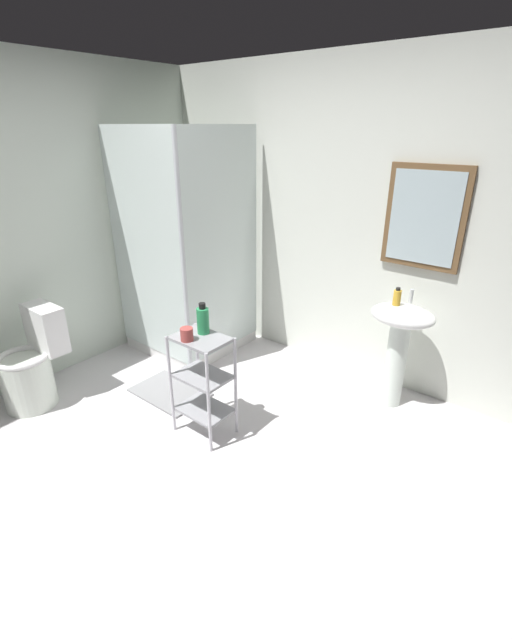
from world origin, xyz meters
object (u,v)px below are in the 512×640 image
(shower_stall, at_px, (190,304))
(pedestal_sink, at_px, (400,336))
(storage_cart, at_px, (203,378))
(rinse_cup, at_px, (187,334))
(hand_soap_bottle, at_px, (397,297))
(toilet, at_px, (32,366))
(body_wash_bottle_green, at_px, (203,320))
(bath_mat, at_px, (170,392))

(shower_stall, xyz_separation_m, pedestal_sink, (1.87, 0.34, 0.12))
(storage_cart, distance_m, rinse_cup, 0.36)
(storage_cart, relative_size, hand_soap_bottle, 5.64)
(pedestal_sink, distance_m, toilet, 2.77)
(hand_soap_bottle, bearing_deg, storage_cart, -125.51)
(shower_stall, distance_m, body_wash_bottle_green, 1.27)
(toilet, distance_m, storage_cart, 1.40)
(hand_soap_bottle, bearing_deg, shower_stall, -169.23)
(body_wash_bottle_green, distance_m, bath_mat, 0.98)
(pedestal_sink, bearing_deg, storage_cart, -127.57)
(bath_mat, bearing_deg, toilet, -135.02)
(bath_mat, bearing_deg, body_wash_bottle_green, -10.12)
(storage_cart, bearing_deg, rinse_cup, -113.49)
(hand_soap_bottle, xyz_separation_m, rinse_cup, (-0.86, -1.24, -0.09))
(storage_cart, xyz_separation_m, hand_soap_bottle, (0.83, 1.16, 0.43))
(shower_stall, height_order, body_wash_bottle_green, shower_stall)
(rinse_cup, bearing_deg, pedestal_sink, 53.24)
(shower_stall, bearing_deg, pedestal_sink, 10.28)
(toilet, bearing_deg, hand_soap_bottle, 39.25)
(body_wash_bottle_green, bearing_deg, storage_cart, -63.29)
(shower_stall, relative_size, body_wash_bottle_green, 9.49)
(toilet, distance_m, hand_soap_bottle, 2.77)
(hand_soap_bottle, bearing_deg, bath_mat, -144.13)
(shower_stall, distance_m, rinse_cup, 1.34)
(hand_soap_bottle, xyz_separation_m, bath_mat, (-1.39, -1.00, -0.86))
(rinse_cup, xyz_separation_m, bath_mat, (-0.52, 0.24, -0.77))
(hand_soap_bottle, distance_m, bath_mat, 1.91)
(storage_cart, height_order, bath_mat, storage_cart)
(hand_soap_bottle, relative_size, rinse_cup, 1.54)
(pedestal_sink, bearing_deg, rinse_cup, -126.76)
(shower_stall, height_order, pedestal_sink, shower_stall)
(toilet, xyz_separation_m, body_wash_bottle_green, (1.24, 0.62, 0.52))
(bath_mat, bearing_deg, hand_soap_bottle, 35.87)
(hand_soap_bottle, height_order, rinse_cup, hand_soap_bottle)
(shower_stall, relative_size, rinse_cup, 23.47)
(pedestal_sink, distance_m, body_wash_bottle_green, 1.45)
(storage_cart, relative_size, body_wash_bottle_green, 3.51)
(hand_soap_bottle, xyz_separation_m, body_wash_bottle_green, (-0.86, -1.10, -0.04))
(storage_cart, distance_m, body_wash_bottle_green, 0.40)
(pedestal_sink, distance_m, bath_mat, 1.85)
(storage_cart, xyz_separation_m, bath_mat, (-0.56, 0.16, -0.43))
(shower_stall, relative_size, toilet, 2.63)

